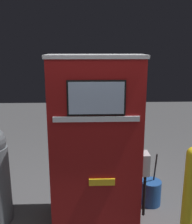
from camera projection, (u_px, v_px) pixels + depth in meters
name	position (u px, v px, depth m)	size (l,w,h in m)	color
gas_pump	(96.00, 141.00, 3.02)	(1.14, 0.44, 1.97)	maroon
safety_bollard	(190.00, 194.00, 2.70)	(0.14, 0.14, 1.09)	yellow
squeegee_bucket	(151.00, 192.00, 3.48)	(0.26, 0.26, 0.73)	#1E478C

